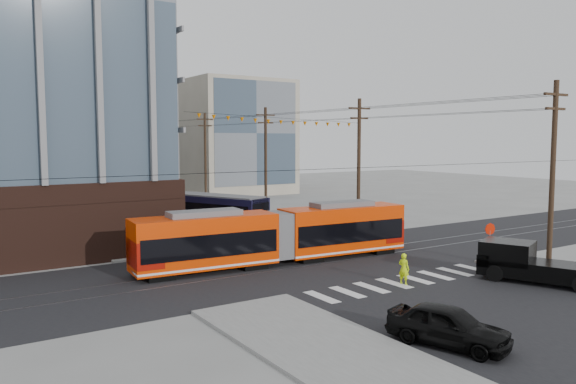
% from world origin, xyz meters
% --- Properties ---
extents(ground, '(160.00, 160.00, 0.00)m').
position_xyz_m(ground, '(0.00, 0.00, 0.00)').
color(ground, slate).
extents(bg_bldg_ne_near, '(14.00, 14.00, 16.00)m').
position_xyz_m(bg_bldg_ne_near, '(16.00, 48.00, 8.00)').
color(bg_bldg_ne_near, gray).
rests_on(bg_bldg_ne_near, ground).
extents(bg_bldg_ne_far, '(16.00, 16.00, 14.00)m').
position_xyz_m(bg_bldg_ne_far, '(18.00, 68.00, 7.00)').
color(bg_bldg_ne_far, '#8C99A5').
rests_on(bg_bldg_ne_far, ground).
extents(utility_pole_near, '(0.30, 0.30, 11.00)m').
position_xyz_m(utility_pole_near, '(8.50, -6.00, 5.50)').
color(utility_pole_near, black).
rests_on(utility_pole_near, ground).
extents(utility_pole_far, '(0.30, 0.30, 11.00)m').
position_xyz_m(utility_pole_far, '(8.50, 56.00, 5.50)').
color(utility_pole_far, black).
rests_on(utility_pole_far, ground).
extents(streetcar, '(18.13, 3.87, 3.47)m').
position_xyz_m(streetcar, '(-3.40, 4.53, 1.73)').
color(streetcar, red).
rests_on(streetcar, ground).
extents(city_bus, '(7.17, 11.66, 3.31)m').
position_xyz_m(city_bus, '(-2.46, 17.71, 1.65)').
color(city_bus, black).
rests_on(city_bus, ground).
extents(pickup_truck, '(4.42, 6.58, 2.10)m').
position_xyz_m(pickup_truck, '(5.85, -7.21, 1.05)').
color(pickup_truck, black).
rests_on(pickup_truck, ground).
extents(black_sedan, '(3.22, 4.91, 1.56)m').
position_xyz_m(black_sedan, '(-5.50, -10.77, 0.78)').
color(black_sedan, black).
rests_on(black_sedan, ground).
extents(parked_car_silver, '(1.73, 4.84, 1.59)m').
position_xyz_m(parked_car_silver, '(-5.92, 12.36, 0.79)').
color(parked_car_silver, gray).
rests_on(parked_car_silver, ground).
extents(parked_car_white, '(3.35, 4.96, 1.33)m').
position_xyz_m(parked_car_white, '(-6.09, 18.58, 0.67)').
color(parked_car_white, silver).
rests_on(parked_car_white, ground).
extents(parked_car_grey, '(4.03, 5.38, 1.36)m').
position_xyz_m(parked_car_grey, '(-5.03, 25.13, 0.68)').
color(parked_car_grey, slate).
rests_on(parked_car_grey, ground).
extents(pedestrian, '(0.56, 0.70, 1.68)m').
position_xyz_m(pedestrian, '(-0.49, -3.40, 0.84)').
color(pedestrian, '#D0F80F').
rests_on(pedestrian, ground).
extents(stop_sign, '(0.87, 0.87, 2.41)m').
position_xyz_m(stop_sign, '(7.26, -2.87, 1.21)').
color(stop_sign, '#C61500').
rests_on(stop_sign, ground).
extents(jersey_barrier, '(1.15, 3.94, 0.78)m').
position_xyz_m(jersey_barrier, '(8.30, 10.60, 0.39)').
color(jersey_barrier, gray).
rests_on(jersey_barrier, ground).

